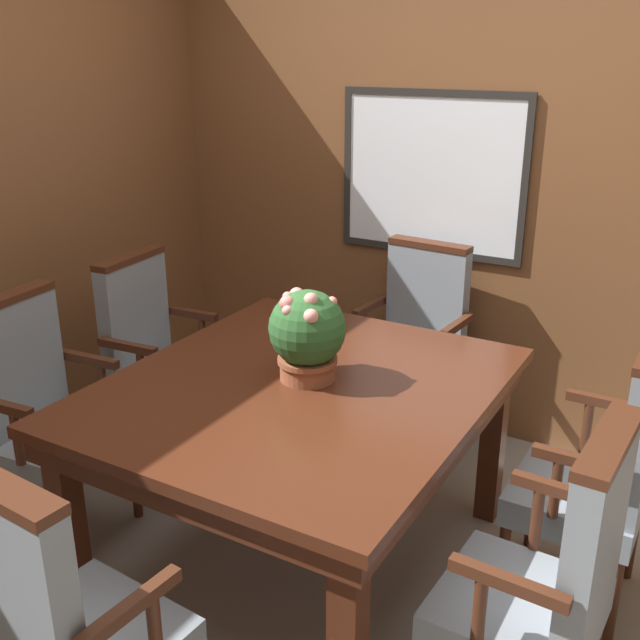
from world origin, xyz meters
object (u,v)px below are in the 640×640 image
object	(u,v)px
chair_right_near	(549,581)
chair_head_far	(416,339)
chair_left_near	(43,411)
chair_head_near	(58,625)
potted_plant	(307,334)
chair_right_far	(604,469)
dining_table	(300,407)
chair_left_far	(155,355)

from	to	relation	value
chair_right_near	chair_head_far	bearing A→B (deg)	-142.54
chair_left_near	chair_right_near	world-z (taller)	same
chair_head_near	potted_plant	distance (m)	1.26
chair_right_far	chair_left_near	world-z (taller)	same
chair_head_near	dining_table	bearing A→B (deg)	-87.30
chair_left_far	potted_plant	distance (m)	1.12
chair_right_near	dining_table	bearing A→B (deg)	-106.04
potted_plant	chair_left_near	bearing A→B (deg)	-159.02
chair_right_far	chair_head_near	bearing A→B (deg)	-35.69
dining_table	chair_left_near	distance (m)	1.08
dining_table	chair_right_near	distance (m)	1.08
dining_table	chair_left_far	bearing A→B (deg)	162.10
chair_left_near	chair_head_far	world-z (taller)	same
potted_plant	chair_left_far	bearing A→B (deg)	164.85
dining_table	potted_plant	xyz separation A→B (m)	(0.00, 0.05, 0.27)
chair_head_near	chair_left_near	distance (m)	1.27
chair_left_far	potted_plant	bearing A→B (deg)	-109.71
dining_table	chair_head_far	distance (m)	1.14
chair_left_near	potted_plant	bearing A→B (deg)	-74.17
chair_left_far	chair_right_near	distance (m)	2.13
chair_left_near	chair_right_far	bearing A→B (deg)	-76.97
dining_table	chair_head_far	xyz separation A→B (m)	(-0.01, 1.14, -0.13)
dining_table	chair_head_far	size ratio (longest dim) A/B	1.47
chair_head_far	chair_right_near	xyz separation A→B (m)	(1.03, -1.48, 0.00)
chair_right_far	chair_head_far	xyz separation A→B (m)	(-1.05, 0.80, 0.00)
chair_head_far	dining_table	bearing A→B (deg)	-84.73
chair_head_far	chair_left_near	bearing A→B (deg)	-119.59
chair_left_far	chair_head_far	xyz separation A→B (m)	(0.99, 0.81, 0.00)
chair_right_far	chair_head_far	size ratio (longest dim) A/B	1.00
chair_left_near	potted_plant	world-z (taller)	potted_plant
chair_right_far	chair_left_far	size ratio (longest dim) A/B	1.00
chair_left_far	chair_right_near	size ratio (longest dim) A/B	1.00
chair_right_far	chair_right_near	size ratio (longest dim) A/B	1.00
chair_right_far	chair_left_far	bearing A→B (deg)	-89.49
dining_table	chair_left_far	distance (m)	1.07
chair_left_far	chair_head_near	bearing A→B (deg)	-150.83
dining_table	potted_plant	bearing A→B (deg)	87.92
chair_left_near	chair_right_near	xyz separation A→B (m)	(2.03, -0.01, 0.00)
chair_left_far	chair_head_far	bearing A→B (deg)	-55.35
chair_left_near	chair_right_near	size ratio (longest dim) A/B	1.00
chair_left_near	chair_right_near	bearing A→B (deg)	-95.31
chair_head_far	chair_right_near	bearing A→B (deg)	-50.64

